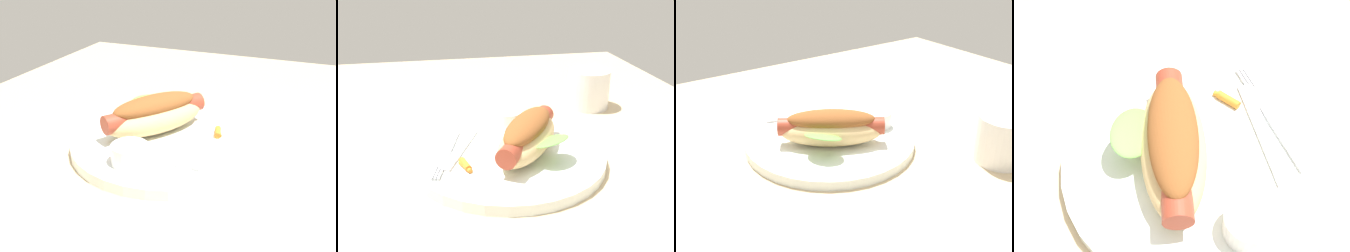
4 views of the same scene
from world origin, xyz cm
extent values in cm
cube|color=tan|center=(0.00, 0.00, -0.90)|extent=(120.00, 90.00, 1.80)
cylinder|color=white|center=(-3.93, -0.44, 0.80)|extent=(28.85, 28.85, 1.60)
ellipsoid|color=#DBB77A|center=(-5.37, -2.62, 3.92)|extent=(17.57, 14.66, 4.64)
cylinder|color=#A33D28|center=(-5.37, -2.62, 4.73)|extent=(15.93, 11.87, 2.90)
ellipsoid|color=brown|center=(-5.37, -2.62, 6.04)|extent=(14.58, 11.92, 2.94)
ellipsoid|color=#6BB74C|center=(-8.54, -5.11, 4.85)|extent=(7.05, 7.43, 1.83)
cylinder|color=white|center=(5.08, -1.68, 2.98)|extent=(5.04, 5.04, 2.75)
cube|color=silver|center=(-1.83, 8.61, 1.80)|extent=(11.71, 4.30, 0.40)
cube|color=silver|center=(-8.95, 11.04, 1.80)|extent=(3.16, 1.14, 0.40)
cube|color=silver|center=(-9.07, 10.60, 1.80)|extent=(3.16, 1.14, 0.40)
cube|color=silver|center=(-9.19, 10.17, 1.80)|extent=(3.16, 1.14, 0.40)
cube|color=silver|center=(-2.31, 6.87, 1.78)|extent=(12.84, 6.69, 0.36)
cylinder|color=orange|center=(-8.23, 6.77, 1.93)|extent=(3.00, 1.71, 0.65)
cylinder|color=orange|center=(-7.77, 6.75, 2.07)|extent=(2.94, 1.59, 0.93)
cylinder|color=white|center=(15.30, -20.30, 3.82)|extent=(8.19, 8.19, 7.65)
camera|label=1|loc=(48.58, 21.49, 29.51)|focal=44.82mm
camera|label=2|loc=(-56.75, 10.96, 28.85)|focal=43.35mm
camera|label=3|loc=(-38.82, -53.82, 34.81)|focal=44.97mm
camera|label=4|loc=(16.23, -17.91, 42.33)|focal=50.74mm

